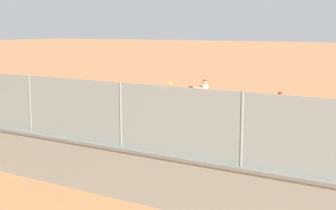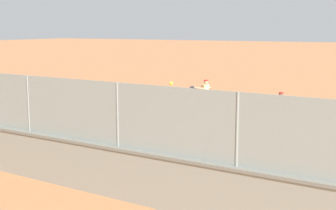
% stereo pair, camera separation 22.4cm
% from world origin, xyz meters
% --- Properties ---
extents(ground_plane, '(260.00, 260.00, 0.00)m').
position_xyz_m(ground_plane, '(0.00, 0.00, 0.00)').
color(ground_plane, '#B27247').
extents(player_foreground_swinging, '(0.95, 0.96, 1.70)m').
position_xyz_m(player_foreground_swinging, '(1.46, -0.39, 1.01)').
color(player_foreground_swinging, '#B2B2B2').
rests_on(player_foreground_swinging, ground_plane).
extents(player_baseline_waiting, '(1.18, 0.68, 1.47)m').
position_xyz_m(player_baseline_waiting, '(-3.04, 0.74, 0.86)').
color(player_baseline_waiting, '#591919').
rests_on(player_baseline_waiting, ground_plane).
extents(sports_ball, '(0.20, 0.20, 0.20)m').
position_xyz_m(sports_ball, '(2.94, 0.81, 1.54)').
color(sports_ball, yellow).
extents(spare_ball_by_wall, '(0.16, 0.16, 0.16)m').
position_xyz_m(spare_ball_by_wall, '(1.82, 11.39, 0.08)').
color(spare_ball_by_wall, orange).
rests_on(spare_ball_by_wall, ground_plane).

